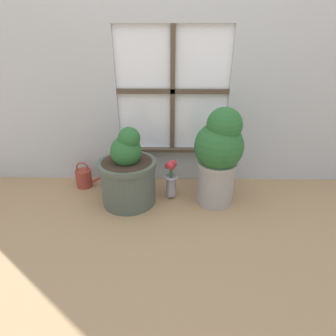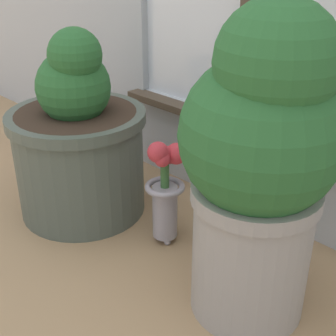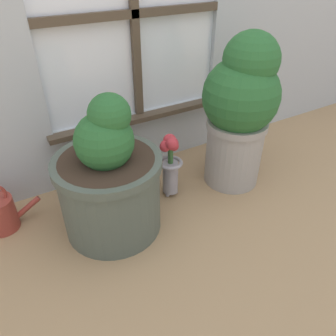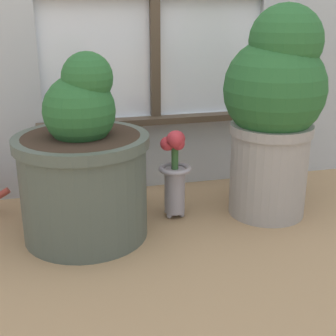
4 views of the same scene
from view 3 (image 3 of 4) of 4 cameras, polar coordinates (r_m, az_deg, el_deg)
The scene contains 5 objects.
ground_plane at distance 1.45m, azimuth 4.69°, elevation -8.61°, with size 10.00×10.00×0.00m, color tan.
potted_plant_left at distance 1.28m, azimuth -10.14°, elevation -2.17°, with size 0.41×0.41×0.58m.
potted_plant_right at distance 1.51m, azimuth 12.42°, elevation 10.04°, with size 0.34×0.34×0.71m.
flower_vase at distance 1.47m, azimuth 0.36°, elevation 1.08°, with size 0.11×0.12×0.32m.
watering_can at distance 1.51m, azimuth -27.17°, elevation -7.01°, with size 0.23×0.13×0.22m.
Camera 3 is at (-0.63, -0.86, 0.98)m, focal length 35.00 mm.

